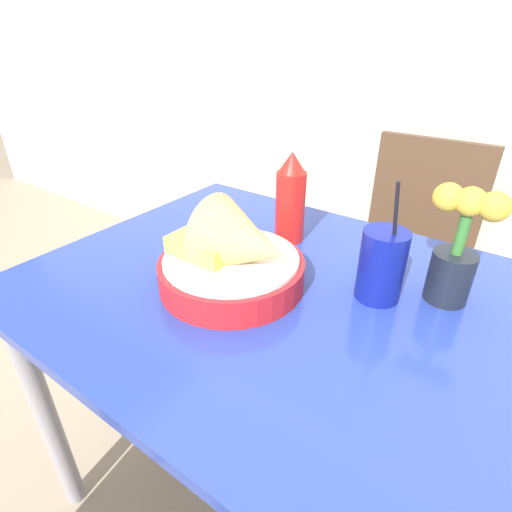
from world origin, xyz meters
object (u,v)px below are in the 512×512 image
food_basket (236,259)px  ketchup_bottle (291,199)px  drink_cup (381,267)px  flower_vase (458,248)px  chair_far_window (412,237)px

food_basket → ketchup_bottle: bearing=95.9°
drink_cup → flower_vase: size_ratio=1.09×
ketchup_bottle → drink_cup: 0.29m
flower_vase → chair_far_window: bearing=108.3°
ketchup_bottle → food_basket: bearing=-84.1°
chair_far_window → ketchup_bottle: size_ratio=3.91×
ketchup_bottle → drink_cup: bearing=-22.4°
chair_far_window → drink_cup: drink_cup is taller
flower_vase → drink_cup: bearing=-147.9°
chair_far_window → flower_vase: bearing=-71.7°
food_basket → flower_vase: bearing=29.7°
chair_far_window → food_basket: (-0.13, -0.89, 0.28)m
ketchup_bottle → flower_vase: flower_vase is taller
chair_far_window → drink_cup: size_ratio=3.47×
food_basket → drink_cup: size_ratio=1.18×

